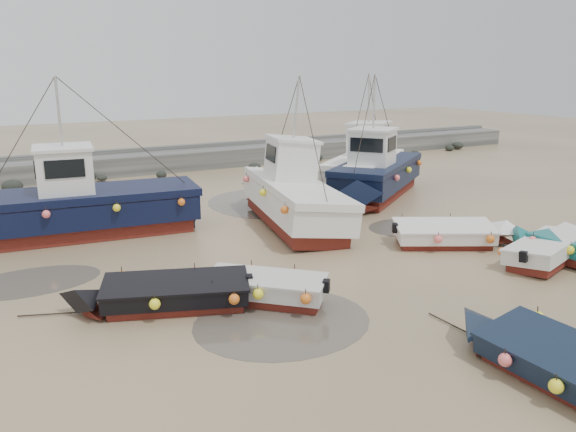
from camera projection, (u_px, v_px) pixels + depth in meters
name	position (u px, v px, depth m)	size (l,w,h in m)	color
ground	(366.00, 276.00, 18.15)	(120.00, 120.00, 0.00)	tan
seawall	(165.00, 161.00, 36.64)	(60.00, 4.92, 1.50)	slate
puddle_a	(282.00, 321.00, 14.94)	(4.84, 4.84, 0.01)	#554E43
puddle_b	(405.00, 228.00, 23.69)	(3.23, 3.23, 0.01)	#554E43
puddle_c	(29.00, 282.00, 17.67)	(4.33, 4.33, 0.01)	#554E43
puddle_d	(269.00, 203.00, 28.07)	(6.00, 6.00, 0.01)	#554E43
dinghy_0	(254.00, 284.00, 16.06)	(4.51, 4.32, 1.43)	maroon
dinghy_1	(558.00, 356.00, 12.05)	(2.27, 6.21, 1.43)	maroon
dinghy_2	(572.00, 247.00, 19.31)	(2.30, 5.70, 1.43)	maroon
dinghy_3	(553.00, 245.00, 19.58)	(6.34, 2.95, 1.43)	maroon
dinghy_4	(163.00, 291.00, 15.59)	(6.14, 3.15, 1.43)	maroon
dinghy_5	(453.00, 231.00, 21.20)	(5.57, 3.59, 1.43)	maroon
cabin_boat_0	(80.00, 204.00, 22.21)	(11.19, 3.94, 6.22)	maroon
cabin_boat_1	(288.00, 193.00, 24.17)	(4.48, 11.05, 6.22)	maroon
cabin_boat_2	(374.00, 173.00, 28.65)	(9.67, 7.54, 6.22)	maroon
cabin_boat_3	(368.00, 164.00, 31.18)	(8.77, 7.32, 6.22)	maroon
person	(191.00, 228.00, 23.61)	(0.58, 0.38, 1.59)	#192138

